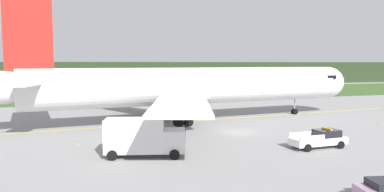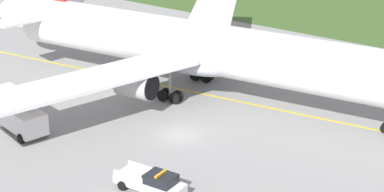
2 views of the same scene
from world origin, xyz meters
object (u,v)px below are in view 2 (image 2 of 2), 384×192
at_px(airliner, 210,50).
at_px(ops_pickup_truck, 152,182).
at_px(catering_truck, 16,111).
at_px(apron_cone, 153,172).

height_order(airliner, ops_pickup_truck, airliner).
relative_size(airliner, catering_truck, 7.57).
distance_m(airliner, catering_truck, 20.23).
bearing_deg(airliner, ops_pickup_truck, -68.42).
height_order(catering_truck, apron_cone, catering_truck).
height_order(airliner, catering_truck, airliner).
bearing_deg(apron_cone, catering_truck, -178.92).
xyz_separation_m(catering_truck, apron_cone, (15.91, 0.30, -1.50)).
distance_m(airliner, ops_pickup_truck, 21.03).
bearing_deg(catering_truck, apron_cone, 1.08).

